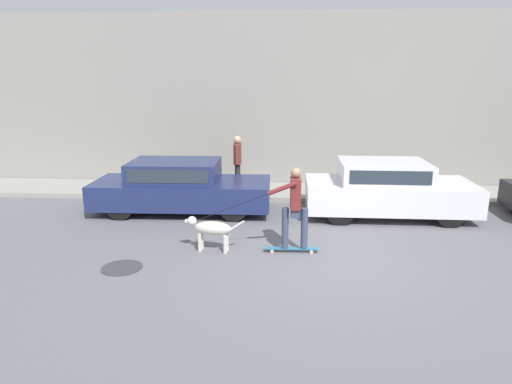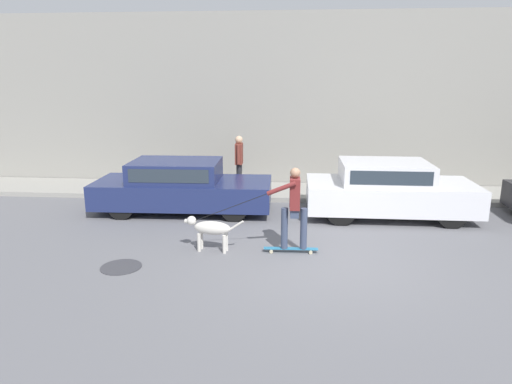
{
  "view_description": "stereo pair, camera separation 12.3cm",
  "coord_description": "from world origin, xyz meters",
  "px_view_note": "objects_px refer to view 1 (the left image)",
  "views": [
    {
      "loc": [
        -0.83,
        -7.92,
        3.28
      ],
      "look_at": [
        -1.51,
        1.35,
        0.95
      ],
      "focal_mm": 32.0,
      "sensor_mm": 36.0,
      "label": 1
    },
    {
      "loc": [
        -0.71,
        -7.91,
        3.28
      ],
      "look_at": [
        -1.51,
        1.35,
        0.95
      ],
      "focal_mm": 32.0,
      "sensor_mm": 36.0,
      "label": 2
    }
  ],
  "objects_px": {
    "parked_car_1": "(387,190)",
    "skateboarder": "(294,205)",
    "pedestrian_with_bag": "(238,161)",
    "parked_car_0": "(181,187)",
    "dog": "(211,229)"
  },
  "relations": [
    {
      "from": "parked_car_0",
      "to": "dog",
      "type": "distance_m",
      "value": 2.9
    },
    {
      "from": "skateboarder",
      "to": "pedestrian_with_bag",
      "type": "bearing_deg",
      "value": -71.84
    },
    {
      "from": "dog",
      "to": "pedestrian_with_bag",
      "type": "distance_m",
      "value": 4.41
    },
    {
      "from": "parked_car_0",
      "to": "pedestrian_with_bag",
      "type": "bearing_deg",
      "value": 52.95
    },
    {
      "from": "parked_car_1",
      "to": "pedestrian_with_bag",
      "type": "height_order",
      "value": "pedestrian_with_bag"
    },
    {
      "from": "dog",
      "to": "pedestrian_with_bag",
      "type": "bearing_deg",
      "value": -83.6
    },
    {
      "from": "dog",
      "to": "pedestrian_with_bag",
      "type": "height_order",
      "value": "pedestrian_with_bag"
    },
    {
      "from": "parked_car_0",
      "to": "skateboarder",
      "type": "bearing_deg",
      "value": -44.16
    },
    {
      "from": "skateboarder",
      "to": "pedestrian_with_bag",
      "type": "distance_m",
      "value": 4.6
    },
    {
      "from": "parked_car_1",
      "to": "skateboarder",
      "type": "height_order",
      "value": "skateboarder"
    },
    {
      "from": "parked_car_0",
      "to": "pedestrian_with_bag",
      "type": "xyz_separation_m",
      "value": [
        1.24,
        1.74,
        0.37
      ]
    },
    {
      "from": "pedestrian_with_bag",
      "to": "skateboarder",
      "type": "bearing_deg",
      "value": -71.75
    },
    {
      "from": "parked_car_0",
      "to": "parked_car_1",
      "type": "relative_size",
      "value": 1.11
    },
    {
      "from": "parked_car_0",
      "to": "dog",
      "type": "xyz_separation_m",
      "value": [
        1.21,
        -2.64,
        -0.17
      ]
    },
    {
      "from": "parked_car_0",
      "to": "skateboarder",
      "type": "distance_m",
      "value": 3.83
    }
  ]
}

